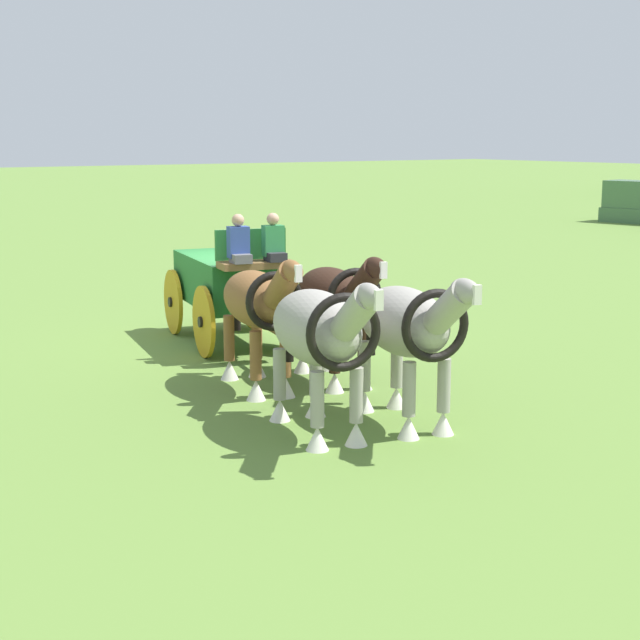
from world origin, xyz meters
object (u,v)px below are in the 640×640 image
object	(u,v)px
show_wagon	(231,283)
draft_horse_rear_near	(335,300)
draft_horse_rear_off	(259,304)
draft_horse_lead_off	(320,333)
draft_horse_lead_near	(408,327)

from	to	relation	value
show_wagon	draft_horse_rear_near	world-z (taller)	show_wagon
draft_horse_rear_off	draft_horse_lead_off	distance (m)	2.58
draft_horse_rear_off	draft_horse_lead_off	xyz separation A→B (m)	(2.52, -0.57, 0.03)
draft_horse_rear_near	draft_horse_lead_off	size ratio (longest dim) A/B	0.99
show_wagon	draft_horse_lead_near	size ratio (longest dim) A/B	1.95
draft_horse_lead_off	show_wagon	bearing A→B (deg)	161.33
draft_horse_rear_near	draft_horse_rear_off	distance (m)	1.30
show_wagon	draft_horse_rear_off	size ratio (longest dim) A/B	1.97
draft_horse_rear_off	draft_horse_lead_near	distance (m)	2.90
draft_horse_rear_near	draft_horse_lead_near	bearing A→B (deg)	-12.71
draft_horse_lead_off	draft_horse_rear_off	bearing A→B (deg)	167.29
show_wagon	draft_horse_rear_off	world-z (taller)	show_wagon
draft_horse_rear_off	draft_horse_lead_off	world-z (taller)	draft_horse_lead_off
draft_horse_lead_near	draft_horse_lead_off	distance (m)	1.30
show_wagon	draft_horse_rear_near	bearing A→B (deg)	-2.58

